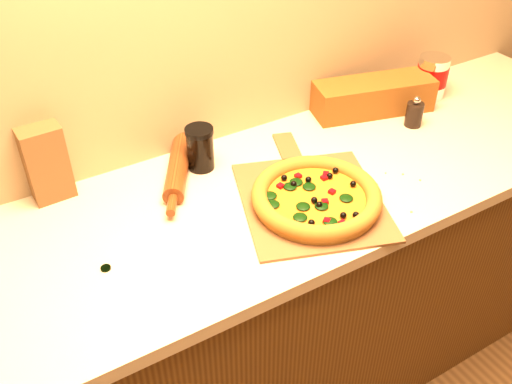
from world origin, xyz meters
name	(u,v)px	position (x,y,z in m)	size (l,w,h in m)	color
cabinet	(241,315)	(0.00, 1.43, 0.43)	(2.80, 0.65, 0.86)	#492B0F
countertop	(238,208)	(0.00, 1.43, 0.88)	(2.84, 0.68, 0.04)	beige
pizza_peel	(310,197)	(0.18, 1.34, 0.90)	(0.50, 0.61, 0.01)	brown
pizza	(316,197)	(0.18, 1.30, 0.93)	(0.35, 0.35, 0.05)	#BE852F
bottle_cap	(106,268)	(-0.40, 1.37, 0.90)	(0.02, 0.02, 0.01)	black
pepper_grinder	(414,114)	(0.70, 1.49, 0.94)	(0.06, 0.06, 0.11)	black
rolling_pin	(178,166)	(-0.08, 1.63, 0.93)	(0.24, 0.39, 0.06)	#5A270F
coffee_canister	(432,76)	(0.90, 1.62, 0.98)	(0.11, 0.11, 0.15)	silver
bread_bag	(373,96)	(0.65, 1.64, 0.96)	(0.41, 0.13, 0.11)	brown
paper_bag	(46,162)	(-0.43, 1.73, 1.01)	(0.11, 0.09, 0.22)	brown
dark_jar	(200,148)	(-0.01, 1.63, 0.97)	(0.08, 0.08, 0.13)	black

